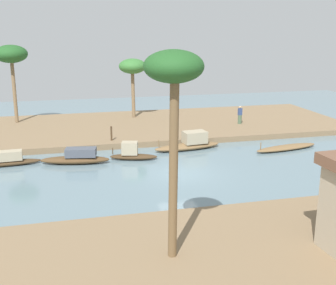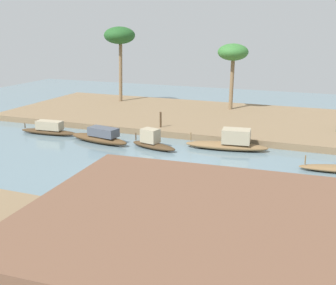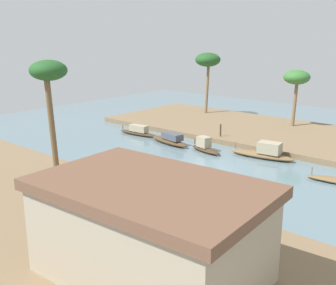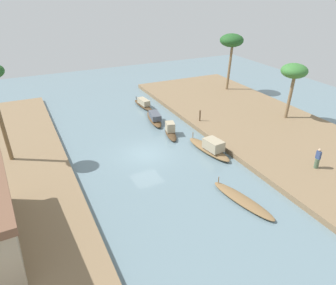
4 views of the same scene
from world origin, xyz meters
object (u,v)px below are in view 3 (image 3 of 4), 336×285
Objects in this scene: sampan_downstream_large at (265,152)px; mooring_post at (221,130)px; sampan_open_hull at (170,140)px; riverside_building at (151,229)px; palm_tree_right_tall at (49,79)px; palm_tree_left_near at (297,78)px; sampan_foreground at (205,147)px; sampan_upstream_small at (138,131)px; palm_tree_left_far at (208,61)px.

mooring_post reaches higher than sampan_downstream_large.
riverside_building reaches higher than sampan_open_hull.
palm_tree_left_near is at bearing -95.79° from palm_tree_right_tall.
sampan_downstream_large reaches higher than sampan_foreground.
palm_tree_right_tall reaches higher than mooring_post.
sampan_foreground is at bearing -92.48° from palm_tree_right_tall.
palm_tree_right_tall is at bearing 101.40° from sampan_foreground.
palm_tree_right_tall is at bearing 112.85° from sampan_open_hull.
riverside_building is at bearing 104.02° from palm_tree_left_near.
sampan_upstream_small is 0.81× the size of palm_tree_left_near.
palm_tree_right_tall is (-3.16, 14.02, 6.69)m from sampan_open_hull.
palm_tree_right_tall reaches higher than sampan_open_hull.
palm_tree_right_tall reaches higher than palm_tree_left_near.
sampan_upstream_small is 0.65× the size of palm_tree_left_far.
sampan_open_hull is at bearing 54.43° from mooring_post.
palm_tree_left_near is at bearing 179.29° from palm_tree_left_far.
riverside_building is (-18.18, 29.36, -4.12)m from palm_tree_left_far.
palm_tree_right_tall is (5.25, 15.61, 6.62)m from sampan_downstream_large.
sampan_foreground is at bearing 10.90° from sampan_downstream_large.
sampan_upstream_small is 24.82m from riverside_building.
sampan_downstream_large is (-4.64, -1.55, 0.03)m from sampan_foreground.
sampan_open_hull is (8.41, 1.59, -0.07)m from sampan_downstream_large.
sampan_open_hull is 4.21× the size of mooring_post.
sampan_foreground is (-8.31, 0.57, 0.07)m from sampan_upstream_small.
palm_tree_left_far is (8.80, -12.64, 6.05)m from sampan_foreground.
sampan_upstream_small is at bearing 24.01° from mooring_post.
mooring_post is (5.65, -2.27, 0.53)m from sampan_downstream_large.
mooring_post is (-2.76, -3.86, 0.60)m from sampan_open_hull.
mooring_post is at bearing -29.43° from sampan_downstream_large.
sampan_downstream_large is at bearing 103.14° from palm_tree_left_near.
sampan_foreground is 16.55m from palm_tree_left_far.
palm_tree_left_near is (-3.09, -8.69, 4.21)m from mooring_post.
sampan_downstream_large is at bearing -147.64° from sampan_foreground.
sampan_upstream_small is at bearing -62.25° from palm_tree_right_tall.
riverside_building reaches higher than sampan_downstream_large.
palm_tree_right_tall is at bearing 107.05° from palm_tree_left_far.
sampan_foreground reaches higher than sampan_upstream_small.
riverside_building reaches higher than sampan_upstream_small.
riverside_building is (-10.39, 20.54, 1.37)m from mooring_post.
palm_tree_left_far is 0.78× the size of riverside_building.
riverside_building is (-9.38, 16.72, 1.94)m from sampan_foreground.
sampan_open_hull is at bearing 168.24° from sampan_upstream_small.
sampan_open_hull is at bearing 65.00° from palm_tree_left_near.
palm_tree_left_near reaches higher than sampan_open_hull.
sampan_upstream_small is 4.05× the size of mooring_post.
palm_tree_left_far reaches higher than sampan_foreground.
riverside_building is at bearing 96.97° from sampan_downstream_large.
sampan_downstream_large is at bearing -159.12° from sampan_open_hull.
sampan_downstream_large is 1.12× the size of sampan_open_hull.
sampan_upstream_small is at bearing 92.33° from palm_tree_left_far.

